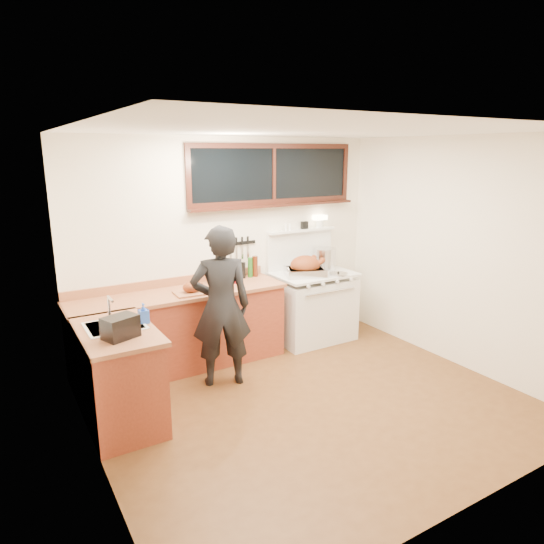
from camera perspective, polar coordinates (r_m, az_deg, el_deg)
ground_plane at (r=5.00m, az=4.67°, el=-15.17°), size 4.00×3.50×0.02m
room_shell at (r=4.43m, az=5.09°, el=3.92°), size 4.10×3.60×2.65m
counter_back at (r=5.64m, az=-10.68°, el=-6.67°), size 2.44×0.64×1.00m
counter_left at (r=4.68m, az=-17.61°, el=-11.59°), size 0.64×1.09×0.90m
sink_unit at (r=4.60m, az=-17.96°, el=-6.72°), size 0.50×0.45×0.37m
vintage_stove at (r=6.40m, az=4.75°, el=-3.84°), size 1.02×0.74×1.59m
back_window at (r=6.14m, az=0.26°, el=10.65°), size 2.32×0.13×0.77m
left_doorway at (r=3.32m, az=-18.50°, el=-10.49°), size 0.02×1.04×2.17m
knife_strip at (r=6.00m, az=-4.06°, el=3.28°), size 0.46×0.03×0.28m
man at (r=5.07m, az=-6.02°, el=-4.06°), size 0.72×0.58×1.71m
soap_bottle at (r=4.56m, az=-14.89°, el=-4.72°), size 0.09×0.09×0.19m
toaster at (r=4.27m, az=-17.41°, el=-6.21°), size 0.32×0.27×0.19m
cutting_board at (r=5.40m, az=-9.38°, el=-1.99°), size 0.39×0.30×0.13m
roast_turkey at (r=6.10m, az=3.95°, el=0.51°), size 0.59×0.52×0.26m
stockpot at (r=6.46m, az=6.20°, el=1.56°), size 0.39×0.39×0.28m
saucepan at (r=6.57m, az=4.52°, el=1.10°), size 0.22×0.30×0.12m
pot_lid at (r=6.21m, az=7.81°, el=-0.21°), size 0.31×0.31×0.04m
coffee_tin at (r=5.76m, az=-4.70°, el=-0.65°), size 0.11×0.10×0.14m
pitcher at (r=5.76m, az=-7.05°, el=-0.52°), size 0.12×0.12×0.18m
bottle_cluster at (r=5.99m, az=-3.13°, el=0.39°), size 0.39×0.07×0.26m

